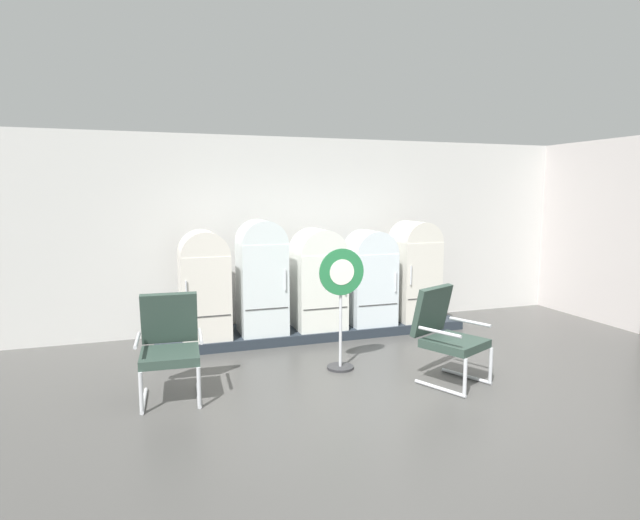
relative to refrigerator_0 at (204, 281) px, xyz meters
name	(u,v)px	position (x,y,z in m)	size (l,w,h in m)	color
ground	(413,420)	(1.59, -2.92, -0.93)	(12.00, 10.00, 0.05)	#484745
back_wall	(301,232)	(1.59, 0.74, 0.57)	(11.76, 0.12, 2.92)	silver
side_wall_right	(595,232)	(6.25, -0.45, 0.55)	(0.16, 2.20, 2.92)	silver
display_plinth	(314,330)	(1.59, 0.10, -0.84)	(4.51, 0.95, 0.13)	#242C35
refrigerator_0	(204,281)	(0.00, 0.00, 0.00)	(0.64, 0.69, 1.45)	silver
refrigerator_1	(262,273)	(0.78, -0.03, 0.07)	(0.63, 0.63, 1.58)	white
refrigerator_2	(318,276)	(1.62, 0.00, -0.01)	(0.70, 0.69, 1.44)	white
refrigerator_3	(370,275)	(2.43, -0.03, -0.03)	(0.66, 0.63, 1.40)	white
refrigerator_4	(415,268)	(3.19, -0.01, 0.04)	(0.61, 0.68, 1.52)	silver
armchair_left	(170,342)	(-0.53, -1.65, -0.33)	(0.68, 0.74, 1.06)	silver
armchair_right	(446,332)	(2.38, -2.19, -0.33)	(0.83, 0.89, 1.06)	silver
sign_stand	(341,306)	(1.42, -1.45, -0.13)	(0.55, 0.32, 1.45)	#2D2D30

